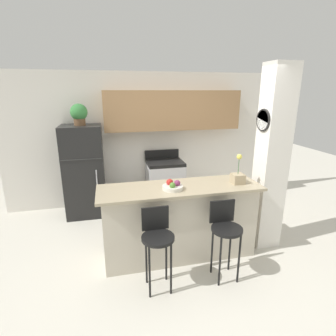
# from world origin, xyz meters

# --- Properties ---
(ground_plane) EXTENTS (14.00, 14.00, 0.00)m
(ground_plane) POSITION_xyz_m (0.00, 0.00, 0.00)
(ground_plane) COLOR beige
(wall_back) EXTENTS (5.60, 0.38, 2.55)m
(wall_back) POSITION_xyz_m (0.15, 1.94, 1.51)
(wall_back) COLOR white
(wall_back) RESTS_ON ground_plane
(pillar_right) EXTENTS (0.38, 0.32, 2.55)m
(pillar_right) POSITION_xyz_m (1.31, 0.02, 1.28)
(pillar_right) COLOR white
(pillar_right) RESTS_ON ground_plane
(counter_bar) EXTENTS (2.12, 0.65, 1.01)m
(counter_bar) POSITION_xyz_m (0.00, 0.00, 0.51)
(counter_bar) COLOR beige
(counter_bar) RESTS_ON ground_plane
(refrigerator) EXTENTS (0.69, 0.64, 1.64)m
(refrigerator) POSITION_xyz_m (-1.32, 1.65, 0.82)
(refrigerator) COLOR black
(refrigerator) RESTS_ON ground_plane
(stove_range) EXTENTS (0.69, 0.60, 1.07)m
(stove_range) POSITION_xyz_m (0.16, 1.68, 0.46)
(stove_range) COLOR silver
(stove_range) RESTS_ON ground_plane
(bar_stool_left) EXTENTS (0.37, 0.37, 0.95)m
(bar_stool_left) POSITION_xyz_m (-0.41, -0.53, 0.63)
(bar_stool_left) COLOR black
(bar_stool_left) RESTS_ON ground_plane
(bar_stool_right) EXTENTS (0.37, 0.37, 0.95)m
(bar_stool_right) POSITION_xyz_m (0.41, -0.53, 0.63)
(bar_stool_right) COLOR black
(bar_stool_right) RESTS_ON ground_plane
(potted_plant_on_fridge) EXTENTS (0.28, 0.28, 0.36)m
(potted_plant_on_fridge) POSITION_xyz_m (-1.32, 1.65, 1.83)
(potted_plant_on_fridge) COLOR brown
(potted_plant_on_fridge) RESTS_ON refrigerator
(orchid_vase) EXTENTS (0.16, 0.16, 0.40)m
(orchid_vase) POSITION_xyz_m (0.78, -0.05, 1.10)
(orchid_vase) COLOR tan
(orchid_vase) RESTS_ON counter_bar
(fruit_bowl) EXTENTS (0.26, 0.26, 0.12)m
(fruit_bowl) POSITION_xyz_m (-0.12, -0.08, 1.05)
(fruit_bowl) COLOR silver
(fruit_bowl) RESTS_ON counter_bar
(trash_bin) EXTENTS (0.28, 0.28, 0.38)m
(trash_bin) POSITION_xyz_m (-0.76, 1.44, 0.19)
(trash_bin) COLOR black
(trash_bin) RESTS_ON ground_plane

